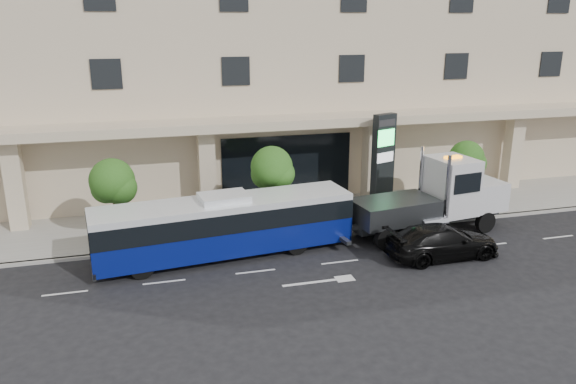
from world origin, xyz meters
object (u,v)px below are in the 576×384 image
at_px(tow_truck, 436,199).
at_px(signage_pylon, 383,162).
at_px(city_bus, 225,225).
at_px(black_sedan, 443,241).

height_order(tow_truck, signage_pylon, signage_pylon).
bearing_deg(city_bus, tow_truck, -4.98).
height_order(city_bus, tow_truck, tow_truck).
bearing_deg(black_sedan, tow_truck, -24.24).
bearing_deg(tow_truck, city_bus, 173.65).
xyz_separation_m(tow_truck, signage_pylon, (-1.35, 3.79, 1.18)).
bearing_deg(signage_pylon, city_bus, -177.35).
height_order(city_bus, black_sedan, city_bus).
bearing_deg(black_sedan, city_bus, 72.75).
xyz_separation_m(city_bus, tow_truck, (11.15, 0.28, 0.26)).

